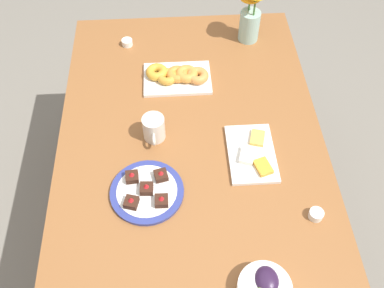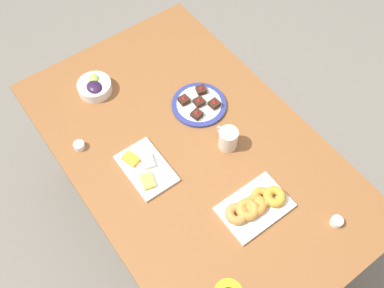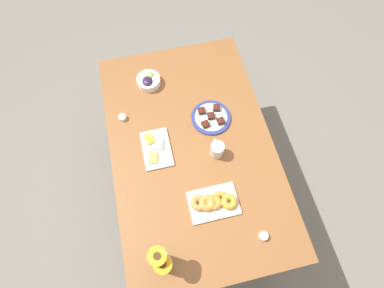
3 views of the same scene
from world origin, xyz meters
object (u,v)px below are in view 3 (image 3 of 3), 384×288
object	(u,v)px
croissant_platter	(213,202)
jam_cup_berry	(122,117)
grape_bowl	(149,81)
flower_vase	(163,262)
jam_cup_honey	(264,236)
dessert_plate	(211,117)
dining_table	(192,152)
cheese_platter	(156,148)
coffee_mug	(217,149)

from	to	relation	value
croissant_platter	jam_cup_berry	xyz separation A→B (m)	(0.67, 0.43, -0.01)
grape_bowl	croissant_platter	size ratio (longest dim) A/B	0.55
grape_bowl	flower_vase	distance (m)	1.16
croissant_platter	jam_cup_honey	bearing A→B (deg)	-137.50
croissant_platter	dessert_plate	size ratio (longest dim) A/B	1.13
jam_cup_berry	flower_vase	size ratio (longest dim) A/B	0.19
dining_table	cheese_platter	distance (m)	0.24
croissant_platter	jam_cup_berry	bearing A→B (deg)	32.73
croissant_platter	jam_cup_honey	distance (m)	0.32
dining_table	croissant_platter	bearing A→B (deg)	-174.24
grape_bowl	coffee_mug	bearing A→B (deg)	-152.46
flower_vase	coffee_mug	bearing A→B (deg)	-38.29
dessert_plate	croissant_platter	bearing A→B (deg)	166.73
coffee_mug	cheese_platter	xyz separation A→B (m)	(0.11, 0.35, -0.04)
grape_bowl	jam_cup_berry	world-z (taller)	grape_bowl
cheese_platter	jam_cup_honey	distance (m)	0.80
cheese_platter	dessert_plate	bearing A→B (deg)	-70.46
croissant_platter	jam_cup_berry	world-z (taller)	croissant_platter
dining_table	cheese_platter	bearing A→B (deg)	80.94
dessert_plate	cheese_platter	bearing A→B (deg)	109.54
croissant_platter	jam_cup_honey	xyz separation A→B (m)	(-0.24, -0.22, -0.01)
coffee_mug	jam_cup_honey	distance (m)	0.55
coffee_mug	cheese_platter	bearing A→B (deg)	72.97
cheese_platter	jam_cup_honey	bearing A→B (deg)	-143.69
grape_bowl	croissant_platter	distance (m)	0.93
jam_cup_honey	jam_cup_berry	bearing A→B (deg)	35.55
dining_table	dessert_plate	distance (m)	0.26
jam_cup_honey	jam_cup_berry	distance (m)	1.11
jam_cup_honey	dessert_plate	bearing A→B (deg)	6.60
jam_cup_berry	cheese_platter	bearing A→B (deg)	-146.36
jam_cup_berry	croissant_platter	bearing A→B (deg)	-147.27
flower_vase	jam_cup_honey	bearing A→B (deg)	-88.88
coffee_mug	dessert_plate	distance (m)	0.25
grape_bowl	dessert_plate	world-z (taller)	grape_bowl
jam_cup_honey	flower_vase	size ratio (longest dim) A/B	0.19
dining_table	grape_bowl	xyz separation A→B (m)	(0.53, 0.18, 0.12)
coffee_mug	jam_cup_honey	world-z (taller)	coffee_mug
grape_bowl	croissant_platter	bearing A→B (deg)	-166.54
dessert_plate	coffee_mug	bearing A→B (deg)	173.39
croissant_platter	dessert_plate	world-z (taller)	dessert_plate
cheese_platter	flower_vase	xyz separation A→B (m)	(-0.65, 0.08, 0.08)
grape_bowl	flower_vase	xyz separation A→B (m)	(-1.15, 0.12, 0.06)
grape_bowl	croissant_platter	world-z (taller)	grape_bowl
coffee_mug	grape_bowl	size ratio (longest dim) A/B	0.74
coffee_mug	dessert_plate	world-z (taller)	coffee_mug
dining_table	cheese_platter	xyz separation A→B (m)	(0.03, 0.22, 0.10)
cheese_platter	croissant_platter	size ratio (longest dim) A/B	0.91
croissant_platter	dessert_plate	bearing A→B (deg)	-13.27
grape_bowl	jam_cup_honey	distance (m)	1.22
dining_table	dessert_plate	bearing A→B (deg)	-44.09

